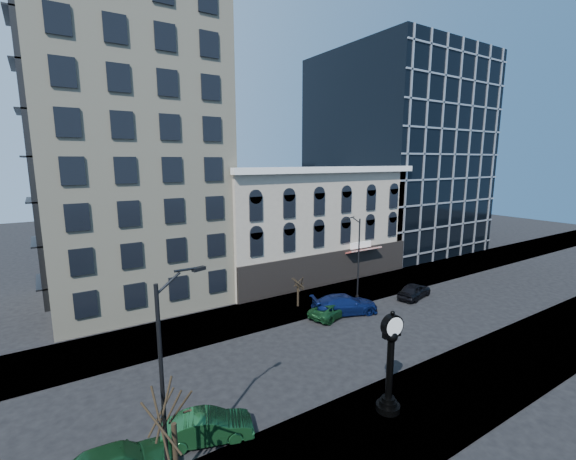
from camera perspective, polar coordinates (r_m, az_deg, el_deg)
ground at (r=27.20m, az=1.08°, el=-18.58°), size 160.00×160.00×0.00m
sidewalk_far at (r=33.44m, az=-6.78°, el=-12.79°), size 160.00×6.00×0.12m
sidewalk_near at (r=22.05m, az=14.12°, el=-26.41°), size 160.00×6.00×0.12m
cream_tower at (r=39.79m, az=-23.21°, el=18.44°), size 15.90×15.40×42.50m
victorian_row at (r=44.30m, az=2.55°, el=1.01°), size 22.60×11.19×12.50m
glass_office at (r=60.89m, az=15.58°, el=10.73°), size 20.00×20.15×28.00m
street_clock at (r=21.75m, az=14.87°, el=-18.94°), size 1.26×1.26×5.56m
street_lamp_near at (r=15.71m, az=-16.49°, el=-13.12°), size 2.30×0.91×9.11m
street_lamp_far at (r=35.71m, az=9.93°, el=-0.91°), size 2.11×0.55×8.18m
bare_tree_near at (r=15.89m, az=-16.73°, el=-23.59°), size 3.29×3.29×5.65m
bare_tree_far at (r=34.71m, az=1.51°, el=-7.42°), size 1.90×1.90×3.27m
car_near_b at (r=20.80m, az=-11.78°, el=-26.65°), size 4.50×2.74×1.40m
car_far_a at (r=33.63m, az=6.52°, el=-11.58°), size 4.98×3.21×1.28m
car_far_b at (r=34.27m, az=8.40°, el=-10.84°), size 6.26×4.09×1.69m
car_far_c at (r=39.52m, az=18.20°, el=-8.52°), size 4.63×2.74×1.48m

